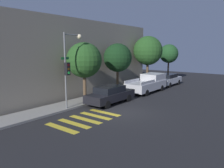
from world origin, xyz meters
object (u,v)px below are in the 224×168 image
object	(u,v)px
pickup_truck	(148,83)
sedan_middle	(168,79)
tree_midblock	(118,58)
tree_near_corner	(84,60)
sedan_near_corner	(110,94)
traffic_light_pole	(69,61)
tree_far_end	(148,51)
tree_behind_truck	(169,54)

from	to	relation	value
pickup_truck	sedan_middle	size ratio (longest dim) A/B	1.20
sedan_middle	tree_midblock	xyz separation A→B (m)	(-7.84, 1.98, 2.83)
sedan_middle	tree_near_corner	xyz separation A→B (m)	(-12.49, 1.98, 2.78)
sedan_near_corner	tree_midblock	world-z (taller)	tree_midblock
pickup_truck	sedan_middle	distance (m)	5.14
traffic_light_pole	tree_far_end	size ratio (longest dim) A/B	0.94
sedan_near_corner	tree_far_end	bearing A→B (deg)	11.39
tree_midblock	tree_behind_truck	bearing A→B (deg)	0.00
sedan_near_corner	sedan_middle	size ratio (longest dim) A/B	1.05
pickup_truck	tree_near_corner	xyz separation A→B (m)	(-7.35, 1.98, 2.63)
tree_near_corner	sedan_near_corner	bearing A→B (deg)	-64.00
sedan_middle	tree_midblock	distance (m)	8.57
traffic_light_pole	tree_midblock	size ratio (longest dim) A/B	1.12
sedan_near_corner	pickup_truck	distance (m)	6.39
tree_near_corner	tree_far_end	distance (m)	10.81
tree_near_corner	tree_far_end	xyz separation A→B (m)	(10.78, -0.00, 0.71)
traffic_light_pole	tree_near_corner	size ratio (longest dim) A/B	1.12
tree_far_end	tree_behind_truck	xyz separation A→B (m)	(6.20, 0.00, -0.46)
tree_near_corner	tree_far_end	size ratio (longest dim) A/B	0.83
traffic_light_pole	tree_midblock	world-z (taller)	traffic_light_pole
sedan_middle	tree_far_end	size ratio (longest dim) A/B	0.75
sedan_middle	tree_far_end	xyz separation A→B (m)	(-1.71, 1.98, 3.49)
pickup_truck	sedan_middle	bearing A→B (deg)	0.00
sedan_near_corner	tree_behind_truck	world-z (taller)	tree_behind_truck
tree_far_end	tree_midblock	bearing A→B (deg)	180.00
sedan_near_corner	tree_far_end	distance (m)	10.60
pickup_truck	tree_far_end	xyz separation A→B (m)	(3.43, 1.98, 3.34)
traffic_light_pole	tree_near_corner	world-z (taller)	traffic_light_pole
tree_midblock	sedan_middle	bearing A→B (deg)	-14.16
tree_far_end	tree_behind_truck	bearing A→B (deg)	0.00
traffic_light_pole	sedan_middle	xyz separation A→B (m)	(14.70, -1.27, -2.81)
tree_behind_truck	sedan_near_corner	bearing A→B (deg)	-172.96
traffic_light_pole	sedan_near_corner	xyz separation A→B (m)	(3.17, -1.27, -2.80)
sedan_near_corner	tree_midblock	bearing A→B (deg)	28.27
traffic_light_pole	sedan_middle	size ratio (longest dim) A/B	1.26
pickup_truck	tree_far_end	world-z (taller)	tree_far_end
pickup_truck	tree_behind_truck	distance (m)	10.25
tree_near_corner	tree_behind_truck	xyz separation A→B (m)	(16.98, 0.00, 0.25)
pickup_truck	tree_behind_truck	bearing A→B (deg)	11.61
sedan_near_corner	sedan_middle	xyz separation A→B (m)	(11.52, 0.00, -0.01)
tree_near_corner	tree_midblock	xyz separation A→B (m)	(4.64, -0.00, 0.06)
tree_behind_truck	sedan_middle	bearing A→B (deg)	-156.25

